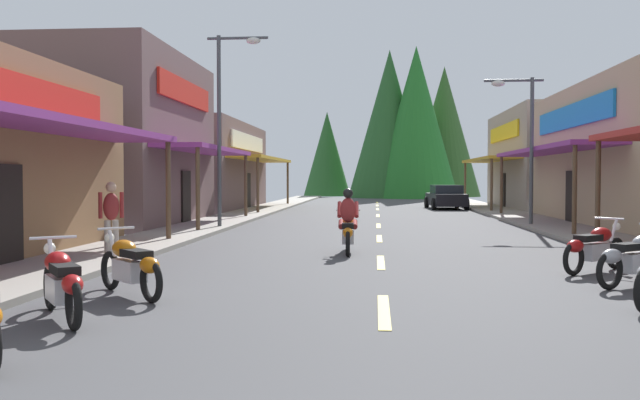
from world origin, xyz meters
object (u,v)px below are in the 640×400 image
(motorcycle_parked_left_1, at_px, (61,282))
(pedestrian_browsing, at_px, (111,214))
(streetlamp_right, at_px, (522,128))
(motorcycle_parked_right_3, at_px, (637,257))
(rider_cruising_lead, at_px, (348,226))
(parked_car_curbside, at_px, (446,197))
(streetlamp_left, at_px, (228,105))
(motorcycle_parked_left_2, at_px, (130,265))
(motorcycle_parked_right_4, at_px, (595,247))

(motorcycle_parked_left_1, height_order, pedestrian_browsing, pedestrian_browsing)
(streetlamp_right, relative_size, pedestrian_browsing, 3.18)
(motorcycle_parked_right_3, distance_m, pedestrian_browsing, 10.75)
(motorcycle_parked_right_3, relative_size, rider_cruising_lead, 0.83)
(streetlamp_right, xyz_separation_m, motorcycle_parked_right_3, (-1.00, -13.70, -3.16))
(parked_car_curbside, bearing_deg, motorcycle_parked_right_3, 176.72)
(rider_cruising_lead, height_order, parked_car_curbside, rider_cruising_lead)
(streetlamp_right, xyz_separation_m, rider_cruising_lead, (-6.03, -9.14, -2.99))
(streetlamp_left, distance_m, streetlamp_right, 10.76)
(motorcycle_parked_left_2, bearing_deg, streetlamp_left, -38.04)
(motorcycle_parked_left_1, relative_size, pedestrian_browsing, 1.03)
(streetlamp_right, xyz_separation_m, motorcycle_parked_left_2, (-9.12, -15.34, -3.16))
(rider_cruising_lead, xyz_separation_m, pedestrian_browsing, (-5.27, -1.52, 0.35))
(motorcycle_parked_left_1, height_order, motorcycle_parked_left_2, same)
(streetlamp_left, relative_size, rider_cruising_lead, 3.18)
(motorcycle_parked_right_4, bearing_deg, streetlamp_left, 90.44)
(motorcycle_parked_right_3, distance_m, rider_cruising_lead, 6.79)
(motorcycle_parked_right_4, distance_m, rider_cruising_lead, 5.67)
(rider_cruising_lead, bearing_deg, pedestrian_browsing, 103.96)
(streetlamp_right, xyz_separation_m, parked_car_curbside, (-1.24, 14.56, -2.96))
(motorcycle_parked_left_2, bearing_deg, motorcycle_parked_right_4, -111.65)
(streetlamp_left, xyz_separation_m, motorcycle_parked_left_2, (1.43, -13.34, -3.89))
(motorcycle_parked_left_2, height_order, rider_cruising_lead, rider_cruising_lead)
(streetlamp_left, relative_size, motorcycle_parked_left_2, 4.24)
(streetlamp_left, height_order, motorcycle_parked_right_3, streetlamp_left)
(motorcycle_parked_right_4, bearing_deg, pedestrian_browsing, 129.63)
(streetlamp_left, xyz_separation_m, rider_cruising_lead, (4.52, -7.15, -3.72))
(parked_car_curbside, bearing_deg, motorcycle_parked_right_4, 176.40)
(streetlamp_right, bearing_deg, motorcycle_parked_right_3, -94.16)
(streetlamp_right, xyz_separation_m, motorcycle_parked_left_1, (-9.38, -17.07, -3.16))
(streetlamp_right, height_order, parked_car_curbside, streetlamp_right)
(streetlamp_right, distance_m, pedestrian_browsing, 15.76)
(motorcycle_parked_right_3, height_order, rider_cruising_lead, rider_cruising_lead)
(motorcycle_parked_right_3, bearing_deg, parked_car_curbside, 54.25)
(streetlamp_right, distance_m, motorcycle_parked_left_2, 18.12)
(motorcycle_parked_right_4, distance_m, motorcycle_parked_left_2, 8.61)
(streetlamp_left, height_order, motorcycle_parked_left_2, streetlamp_left)
(motorcycle_parked_left_1, bearing_deg, streetlamp_right, -65.10)
(rider_cruising_lead, bearing_deg, motorcycle_parked_right_3, -134.30)
(motorcycle_parked_right_3, height_order, parked_car_curbside, parked_car_curbside)
(motorcycle_parked_right_4, bearing_deg, motorcycle_parked_right_3, -127.01)
(streetlamp_right, distance_m, motorcycle_parked_left_1, 19.73)
(streetlamp_left, height_order, motorcycle_parked_right_4, streetlamp_left)
(motorcycle_parked_left_1, xyz_separation_m, parked_car_curbside, (8.13, 31.64, 0.20))
(parked_car_curbside, bearing_deg, pedestrian_browsing, 154.48)
(streetlamp_left, bearing_deg, motorcycle_parked_right_4, -46.92)
(motorcycle_parked_right_3, bearing_deg, rider_cruising_lead, 101.59)
(streetlamp_left, height_order, pedestrian_browsing, streetlamp_left)
(streetlamp_right, relative_size, motorcycle_parked_left_1, 3.08)
(motorcycle_parked_left_2, distance_m, pedestrian_browsing, 5.19)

